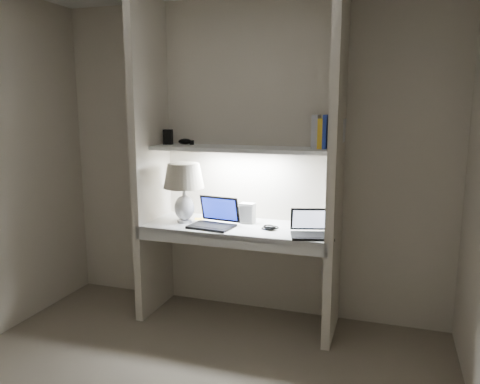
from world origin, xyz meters
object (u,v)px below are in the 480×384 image
at_px(table_lamp, 184,183).
at_px(speaker, 247,213).
at_px(laptop_netbook, 311,230).
at_px(laptop_main, 215,220).
at_px(book_row, 328,133).

bearing_deg(table_lamp, speaker, 14.87).
xyz_separation_m(laptop_netbook, speaker, (-0.54, 0.21, 0.04)).
distance_m(laptop_netbook, speaker, 0.58).
relative_size(laptop_main, book_row, 1.44).
height_order(table_lamp, speaker, table_lamp).
relative_size(laptop_netbook, book_row, 1.40).
height_order(laptop_main, laptop_netbook, laptop_main).
distance_m(table_lamp, speaker, 0.55).
relative_size(speaker, book_row, 0.64).
distance_m(table_lamp, laptop_netbook, 1.06).
bearing_deg(book_row, speaker, -174.00).
xyz_separation_m(speaker, book_row, (0.60, 0.06, 0.63)).
xyz_separation_m(table_lamp, speaker, (0.48, 0.13, -0.24)).
height_order(table_lamp, laptop_netbook, table_lamp).
distance_m(speaker, book_row, 0.87).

